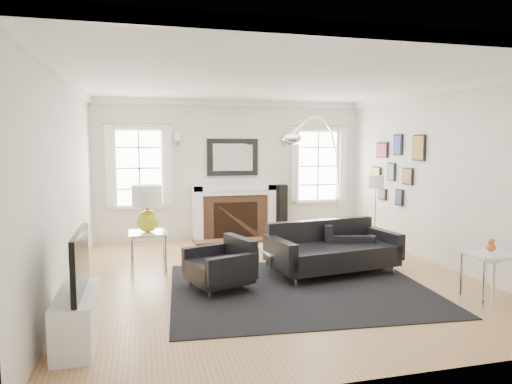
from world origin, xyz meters
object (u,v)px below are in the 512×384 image
object	(u,v)px
sofa	(331,250)
armchair_left	(223,266)
armchair_right	(342,245)
gourd_lamp	(147,205)
fireplace	(235,212)
arc_floor_lamp	(317,173)
coffee_table	(287,250)

from	to	relation	value
sofa	armchair_left	distance (m)	1.73
armchair_right	armchair_left	bearing A→B (deg)	-160.14
sofa	gourd_lamp	xyz separation A→B (m)	(-2.63, 0.71, 0.67)
gourd_lamp	armchair_left	bearing A→B (deg)	-48.59
armchair_right	fireplace	bearing A→B (deg)	117.13
armchair_right	arc_floor_lamp	xyz separation A→B (m)	(0.22, 1.65, 1.05)
armchair_right	coffee_table	bearing A→B (deg)	-172.59
sofa	armchair_right	bearing A→B (deg)	47.41
fireplace	gourd_lamp	size ratio (longest dim) A/B	2.45
fireplace	armchair_left	world-z (taller)	fireplace
armchair_left	gourd_lamp	world-z (taller)	gourd_lamp
sofa	arc_floor_lamp	world-z (taller)	arc_floor_lamp
coffee_table	armchair_right	bearing A→B (deg)	7.41
arc_floor_lamp	armchair_left	bearing A→B (deg)	-133.48
fireplace	armchair_right	xyz separation A→B (m)	(1.24, -2.42, -0.23)
coffee_table	gourd_lamp	distance (m)	2.18
fireplace	armchair_left	xyz separation A→B (m)	(-0.81, -3.16, -0.24)
sofa	armchair_left	world-z (taller)	sofa
sofa	coffee_table	distance (m)	0.66
armchair_right	arc_floor_lamp	bearing A→B (deg)	82.47
armchair_left	coffee_table	xyz separation A→B (m)	(1.09, 0.61, 0.01)
sofa	coffee_table	world-z (taller)	sofa
coffee_table	gourd_lamp	bearing A→B (deg)	167.49
armchair_left	coffee_table	distance (m)	1.25
coffee_table	arc_floor_lamp	world-z (taller)	arc_floor_lamp
sofa	arc_floor_lamp	size ratio (longest dim) A/B	0.79
armchair_right	coffee_table	size ratio (longest dim) A/B	1.25
coffee_table	arc_floor_lamp	size ratio (longest dim) A/B	0.31
fireplace	coffee_table	bearing A→B (deg)	-83.74
arc_floor_lamp	sofa	bearing A→B (deg)	-105.70
armchair_right	gourd_lamp	xyz separation A→B (m)	(-2.99, 0.32, 0.69)
sofa	gourd_lamp	world-z (taller)	gourd_lamp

